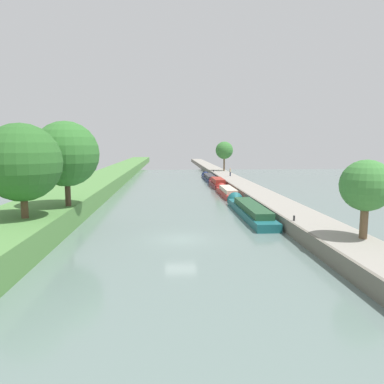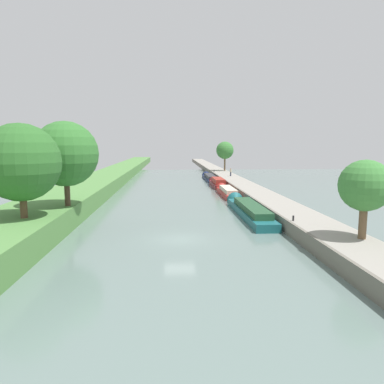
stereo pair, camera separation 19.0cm
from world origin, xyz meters
The scene contains 15 objects.
ground_plane centered at (0.00, 0.00, 0.00)m, with size 160.00×160.00×0.00m, color slate.
left_grassy_bank centered at (-12.79, 0.00, 1.02)m, with size 6.96×260.00×2.05m.
right_towpath centered at (11.34, 0.00, 0.59)m, with size 4.05×260.00×1.18m.
stone_quay centered at (9.19, 0.00, 0.61)m, with size 0.25×260.00×1.23m.
narrowboat_teal centered at (7.68, 9.64, 0.58)m, with size 2.19×16.20×2.08m.
narrowboat_red centered at (7.75, 24.67, 0.54)m, with size 1.90×11.70×1.85m.
narrowboat_maroon centered at (7.79, 35.74, 0.65)m, with size 2.07×10.51×2.22m.
narrowboat_navy centered at (7.74, 48.63, 0.48)m, with size 1.98×15.08×1.88m.
tree_rightbank_near centered at (12.34, -4.98, 4.80)m, with size 3.48×3.48×5.40m.
tree_rightbank_midnear centered at (12.59, 58.52, 6.12)m, with size 4.22×4.22×7.08m.
tree_leftbank_downstream centered at (-9.99, 4.52, 6.72)m, with size 5.80×5.80×7.59m.
tree_leftbank_upstream centered at (-11.77, -0.74, 6.24)m, with size 5.81×5.81×7.11m.
person_walking centered at (11.56, 43.77, 2.05)m, with size 0.34×0.34×1.66m.
mooring_bollard_near centered at (9.61, 0.92, 1.40)m, with size 0.16×0.16×0.45m.
mooring_bollard_far centered at (9.61, 55.53, 1.40)m, with size 0.16×0.16×0.45m.
Camera 1 is at (-0.91, -28.04, 7.58)m, focal length 33.50 mm.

